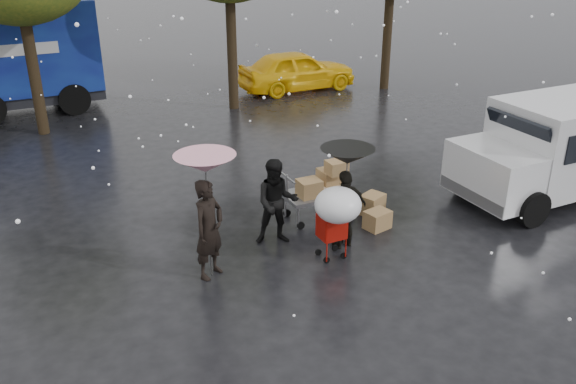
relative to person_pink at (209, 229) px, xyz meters
name	(u,v)px	position (x,y,z in m)	size (l,w,h in m)	color
ground	(307,263)	(1.70, -0.39, -0.91)	(90.00, 90.00, 0.00)	black
person_pink	(209,229)	(0.00, 0.00, 0.00)	(0.66, 0.43, 1.81)	black
person_middle	(277,202)	(1.56, 0.59, -0.05)	(0.83, 0.64, 1.70)	black
person_black	(345,209)	(2.64, -0.12, -0.13)	(0.91, 0.38, 1.56)	black
umbrella_pink	(205,164)	(0.00, 0.00, 1.21)	(1.03, 1.03, 2.27)	#4C4C4C
umbrella_black	(347,156)	(2.64, -0.12, 0.94)	(1.00, 1.00, 2.00)	#4C4C4C
vendor_cart	(323,185)	(2.90, 1.17, -0.18)	(1.52, 0.80, 1.27)	slate
shopping_cart	(337,209)	(2.21, -0.54, 0.16)	(0.84, 0.84, 1.46)	#A41109
white_van	(565,145)	(8.34, -0.12, 0.25)	(4.91, 2.18, 2.20)	silver
box_ground_near	(372,204)	(3.91, 0.83, -0.69)	(0.49, 0.39, 0.44)	olive
box_ground_far	(377,220)	(3.63, 0.21, -0.72)	(0.49, 0.38, 0.38)	olive
yellow_taxi	(297,70)	(7.14, 10.79, -0.18)	(1.72, 4.28, 1.46)	yellow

